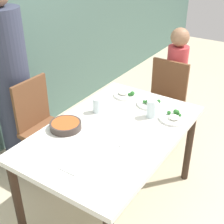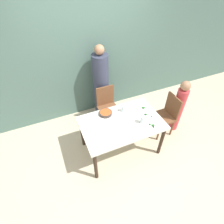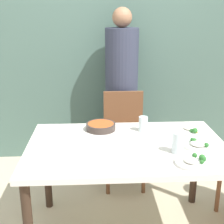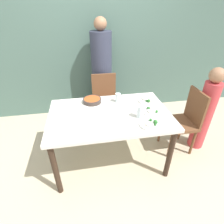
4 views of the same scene
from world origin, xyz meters
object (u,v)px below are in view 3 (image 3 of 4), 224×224
at_px(person_adult, 121,97).
at_px(bowl_curry, 101,126).
at_px(plate_rice_adult, 198,144).
at_px(glass_water_tall, 178,143).
at_px(chair_adult_spot, 124,136).

bearing_deg(person_adult, bowl_curry, -105.50).
relative_size(bowl_curry, plate_rice_adult, 1.01).
bearing_deg(glass_water_tall, chair_adult_spot, 105.82).
xyz_separation_m(person_adult, plate_rice_adult, (0.43, -1.17, -0.01)).
bearing_deg(bowl_curry, person_adult, 74.50).
height_order(person_adult, glass_water_tall, person_adult).
distance_m(chair_adult_spot, person_adult, 0.44).
xyz_separation_m(chair_adult_spot, person_adult, (0.00, 0.34, 0.29)).
distance_m(chair_adult_spot, plate_rice_adult, 0.98).
distance_m(person_adult, bowl_curry, 0.85).
bearing_deg(chair_adult_spot, plate_rice_adult, -62.90).
bearing_deg(person_adult, glass_water_tall, -78.26).
xyz_separation_m(chair_adult_spot, glass_water_tall, (0.26, -0.92, 0.33)).
relative_size(plate_rice_adult, glass_water_tall, 1.62).
relative_size(chair_adult_spot, glass_water_tall, 6.37).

